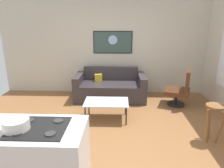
{
  "coord_description": "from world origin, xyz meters",
  "views": [
    {
      "loc": [
        0.17,
        -3.44,
        2.03
      ],
      "look_at": [
        0.02,
        0.9,
        0.7
      ],
      "focal_mm": 32.8,
      "sensor_mm": 36.0,
      "label": 1
    }
  ],
  "objects_px": {
    "bar_stool": "(214,114)",
    "mixing_bowl": "(16,125)",
    "coffee_table": "(106,103)",
    "armchair": "(181,89)",
    "wall_painting": "(113,42)",
    "couch": "(110,88)"
  },
  "relations": [
    {
      "from": "coffee_table",
      "to": "mixing_bowl",
      "type": "distance_m",
      "value": 2.38
    },
    {
      "from": "mixing_bowl",
      "to": "wall_painting",
      "type": "height_order",
      "value": "wall_painting"
    },
    {
      "from": "bar_stool",
      "to": "couch",
      "type": "bearing_deg",
      "value": 132.26
    },
    {
      "from": "mixing_bowl",
      "to": "coffee_table",
      "type": "bearing_deg",
      "value": 69.38
    },
    {
      "from": "bar_stool",
      "to": "wall_painting",
      "type": "bearing_deg",
      "value": 124.87
    },
    {
      "from": "coffee_table",
      "to": "mixing_bowl",
      "type": "height_order",
      "value": "mixing_bowl"
    },
    {
      "from": "couch",
      "to": "wall_painting",
      "type": "relative_size",
      "value": 1.71
    },
    {
      "from": "coffee_table",
      "to": "armchair",
      "type": "xyz_separation_m",
      "value": [
        1.79,
        0.83,
        0.06
      ]
    },
    {
      "from": "bar_stool",
      "to": "mixing_bowl",
      "type": "bearing_deg",
      "value": -153.41
    },
    {
      "from": "armchair",
      "to": "bar_stool",
      "type": "height_order",
      "value": "armchair"
    },
    {
      "from": "armchair",
      "to": "wall_painting",
      "type": "relative_size",
      "value": 0.85
    },
    {
      "from": "coffee_table",
      "to": "armchair",
      "type": "bearing_deg",
      "value": 24.96
    },
    {
      "from": "bar_stool",
      "to": "mixing_bowl",
      "type": "distance_m",
      "value": 3.05
    },
    {
      "from": "armchair",
      "to": "mixing_bowl",
      "type": "height_order",
      "value": "mixing_bowl"
    },
    {
      "from": "coffee_table",
      "to": "wall_painting",
      "type": "relative_size",
      "value": 0.85
    },
    {
      "from": "coffee_table",
      "to": "bar_stool",
      "type": "relative_size",
      "value": 1.35
    },
    {
      "from": "couch",
      "to": "coffee_table",
      "type": "bearing_deg",
      "value": -91.29
    },
    {
      "from": "bar_stool",
      "to": "mixing_bowl",
      "type": "relative_size",
      "value": 2.49
    },
    {
      "from": "coffee_table",
      "to": "bar_stool",
      "type": "bearing_deg",
      "value": -22.95
    },
    {
      "from": "couch",
      "to": "mixing_bowl",
      "type": "distance_m",
      "value": 3.57
    },
    {
      "from": "bar_stool",
      "to": "mixing_bowl",
      "type": "xyz_separation_m",
      "value": [
        -2.69,
        -1.35,
        0.47
      ]
    },
    {
      "from": "coffee_table",
      "to": "wall_painting",
      "type": "xyz_separation_m",
      "value": [
        0.08,
        1.8,
        1.1
      ]
    }
  ]
}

